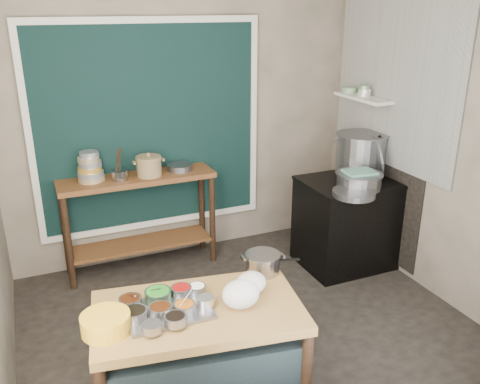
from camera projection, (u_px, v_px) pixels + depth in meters
name	position (u px, v px, depth m)	size (l,w,h in m)	color
floor	(245.00, 323.00, 4.18)	(3.50, 3.00, 0.02)	#2D2823
back_wall	(184.00, 119.00, 4.99)	(3.50, 0.02, 2.80)	gray
right_wall	(434.00, 136.00, 4.34)	(0.02, 3.00, 2.80)	gray
curtain_panel	(150.00, 128.00, 4.84)	(2.10, 0.02, 1.90)	black
curtain_frame	(150.00, 128.00, 4.83)	(2.22, 0.03, 2.02)	beige
tile_panel	(395.00, 75.00, 4.65)	(0.02, 1.70, 1.70)	#B2B2AA
soot_patch	(377.00, 189.00, 5.14)	(0.01, 1.30, 1.30)	black
wall_shelf	(363.00, 98.00, 4.96)	(0.22, 0.70, 0.03)	beige
prep_table	(200.00, 359.00, 3.18)	(1.25, 0.72, 0.75)	olive
back_counter	(140.00, 223.00, 4.91)	(1.45, 0.40, 0.95)	brown
stove_block	(348.00, 224.00, 5.01)	(0.90, 0.68, 0.85)	black
stove_top	(351.00, 182.00, 4.85)	(0.92, 0.69, 0.03)	black
condiment_tray	(168.00, 311.00, 3.00)	(0.49, 0.35, 0.02)	gray
condiment_bowls	(164.00, 305.00, 2.99)	(0.55, 0.43, 0.06)	gray
yellow_basin	(106.00, 323.00, 2.81)	(0.28, 0.28, 0.11)	gold
saucepan	(263.00, 263.00, 3.44)	(0.25, 0.25, 0.13)	gray
plastic_bag_a	(241.00, 294.00, 3.03)	(0.23, 0.20, 0.17)	white
plastic_bag_b	(251.00, 283.00, 3.18)	(0.19, 0.16, 0.15)	white
bowl_stack	(90.00, 168.00, 4.58)	(0.24, 0.24, 0.27)	tan
utensil_cup	(120.00, 175.00, 4.63)	(0.16, 0.16, 0.09)	gray
ceramic_crock	(149.00, 167.00, 4.73)	(0.25, 0.25, 0.17)	olive
wide_bowl	(180.00, 167.00, 4.90)	(0.24, 0.24, 0.06)	gray
stock_pot	(361.00, 154.00, 4.97)	(0.52, 0.52, 0.40)	gray
pot_lid	(376.00, 157.00, 4.84)	(0.42, 0.42, 0.02)	gray
steamer	(359.00, 180.00, 4.63)	(0.43, 0.43, 0.14)	gray
green_cloth	(360.00, 172.00, 4.60)	(0.27, 0.21, 0.02)	#5B9276
shallow_pan	(354.00, 193.00, 4.44)	(0.38, 0.38, 0.05)	gray
shelf_bowl_stack	(364.00, 91.00, 4.93)	(0.13, 0.13, 0.10)	silver
shelf_bowl_green	(350.00, 90.00, 5.14)	(0.15, 0.15, 0.05)	gray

